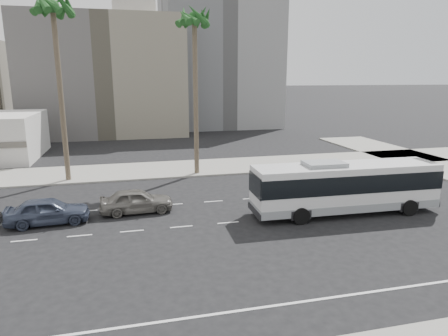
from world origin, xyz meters
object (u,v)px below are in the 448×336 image
object	(u,v)px
car_b	(48,211)
palm_near	(194,21)
city_bus	(345,186)
car_a	(136,201)
palm_mid	(53,10)

from	to	relation	value
car_b	palm_near	xyz separation A→B (m)	(11.34, 10.48, 12.94)
city_bus	palm_near	xyz separation A→B (m)	(-7.94, 13.07, 11.88)
car_a	palm_near	distance (m)	17.16
car_a	car_b	xyz separation A→B (m)	(-5.50, -0.86, 0.02)
palm_mid	car_a	bearing A→B (deg)	-59.87
city_bus	car_a	world-z (taller)	city_bus
palm_near	car_b	bearing A→B (deg)	-137.25
car_b	city_bus	bearing A→B (deg)	-101.49
palm_mid	car_b	bearing A→B (deg)	-88.83
city_bus	car_a	bearing A→B (deg)	167.38
car_a	palm_mid	distance (m)	17.66
car_b	palm_mid	world-z (taller)	palm_mid
city_bus	palm_near	distance (m)	19.36
city_bus	palm_mid	size ratio (longest dim) A/B	0.80
palm_near	palm_mid	xyz separation A→B (m)	(-11.55, 0.23, 0.53)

